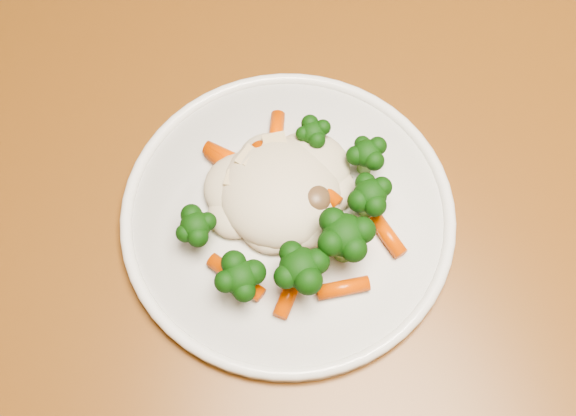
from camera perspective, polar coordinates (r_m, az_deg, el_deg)
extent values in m
plane|color=brown|center=(1.41, -4.71, -1.83)|extent=(3.00, 3.00, 0.00)
cube|color=brown|center=(0.63, -8.51, 0.44)|extent=(1.20, 0.86, 0.04)
cube|color=brown|center=(1.24, 8.32, 15.17)|extent=(0.07, 0.07, 0.71)
cylinder|color=white|center=(0.59, 0.00, -0.60)|extent=(0.27, 0.27, 0.01)
ellipsoid|color=beige|center=(0.57, -0.65, 1.81)|extent=(0.12, 0.10, 0.04)
ellipsoid|color=black|center=(0.54, -3.77, -5.87)|extent=(0.04, 0.04, 0.04)
ellipsoid|color=black|center=(0.54, 0.95, -5.21)|extent=(0.05, 0.05, 0.05)
ellipsoid|color=black|center=(0.55, 4.37, -2.72)|extent=(0.05, 0.05, 0.05)
ellipsoid|color=black|center=(0.57, 6.41, 0.60)|extent=(0.04, 0.04, 0.04)
ellipsoid|color=black|center=(0.59, 6.19, 3.85)|extent=(0.04, 0.04, 0.03)
ellipsoid|color=black|center=(0.60, 1.99, 5.54)|extent=(0.03, 0.03, 0.03)
ellipsoid|color=black|center=(0.56, -7.21, -1.80)|extent=(0.04, 0.04, 0.03)
cylinder|color=#EF5405|center=(0.60, -4.57, 3.93)|extent=(0.04, 0.04, 0.01)
cylinder|color=#EF5405|center=(0.61, -0.94, 5.95)|extent=(0.03, 0.04, 0.01)
cylinder|color=#EF5405|center=(0.60, 2.02, 3.90)|extent=(0.05, 0.03, 0.01)
cylinder|color=#EF5405|center=(0.56, -4.13, -5.47)|extent=(0.03, 0.05, 0.01)
cylinder|color=#EF5405|center=(0.55, 0.14, -6.64)|extent=(0.04, 0.04, 0.01)
cylinder|color=#EF5405|center=(0.55, 4.38, -6.31)|extent=(0.04, 0.02, 0.01)
cylinder|color=#EF5405|center=(0.57, 7.88, -2.17)|extent=(0.02, 0.04, 0.01)
cylinder|color=#EF5405|center=(0.57, 2.27, 1.78)|extent=(0.03, 0.05, 0.01)
cylinder|color=#EF5405|center=(0.58, -1.63, 3.55)|extent=(0.01, 0.04, 0.01)
cylinder|color=#EF5405|center=(0.59, -4.34, 3.00)|extent=(0.03, 0.05, 0.01)
ellipsoid|color=brown|center=(0.57, 0.61, 2.23)|extent=(0.02, 0.02, 0.02)
ellipsoid|color=brown|center=(0.57, 2.13, 0.73)|extent=(0.03, 0.03, 0.02)
ellipsoid|color=brown|center=(0.56, -2.16, -0.38)|extent=(0.02, 0.02, 0.01)
cube|color=beige|center=(0.58, -2.44, 3.47)|extent=(0.03, 0.02, 0.01)
cube|color=beige|center=(0.59, -1.05, 5.17)|extent=(0.02, 0.02, 0.01)
cube|color=beige|center=(0.58, -4.41, 2.20)|extent=(0.02, 0.02, 0.01)
cube|color=beige|center=(0.58, -3.18, 3.81)|extent=(0.02, 0.02, 0.01)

